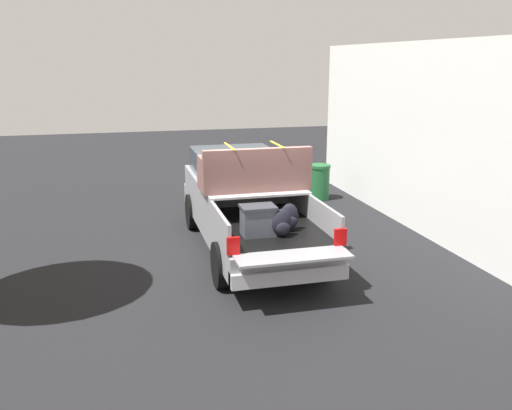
# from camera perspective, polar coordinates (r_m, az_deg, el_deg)

# --- Properties ---
(ground_plane) EXTENTS (40.00, 40.00, 0.00)m
(ground_plane) POSITION_cam_1_polar(r_m,az_deg,el_deg) (11.34, -0.76, -4.62)
(ground_plane) COLOR black
(pickup_truck) EXTENTS (6.05, 2.07, 2.23)m
(pickup_truck) POSITION_cam_1_polar(r_m,az_deg,el_deg) (11.39, -1.21, 0.51)
(pickup_truck) COLOR gray
(pickup_truck) RESTS_ON ground_plane
(building_facade) EXTENTS (10.34, 0.36, 4.19)m
(building_facade) POSITION_cam_1_polar(r_m,az_deg,el_deg) (12.95, 16.77, 6.75)
(building_facade) COLOR white
(building_facade) RESTS_ON ground_plane
(trash_can) EXTENTS (0.60, 0.60, 0.98)m
(trash_can) POSITION_cam_1_polar(r_m,az_deg,el_deg) (15.35, 6.60, 2.40)
(trash_can) COLOR #1E592D
(trash_can) RESTS_ON ground_plane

